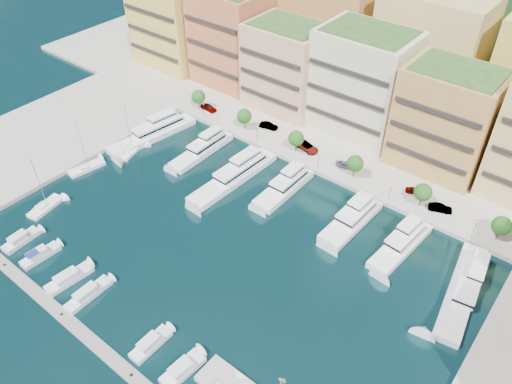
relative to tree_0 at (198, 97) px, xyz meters
The scene contains 47 objects.
ground 52.39m from the tree_0, 39.95° to the right, with size 400.00×400.00×0.00m, color black.
north_quay 49.34m from the tree_0, 35.47° to the left, with size 220.00×64.00×2.00m, color #9E998E.
west_quay 47.21m from the tree_0, 117.93° to the right, with size 34.00×76.00×2.00m, color #9E998E.
hillside 86.46m from the tree_0, 62.40° to the left, with size 240.00×40.00×58.00m, color #1B3C18.
south_pontoon 73.65m from the tree_0, 59.77° to the right, with size 72.00×2.20×0.35m, color gray.
apartment_0 31.96m from the tree_0, 147.61° to the left, with size 22.00×16.50×24.80m.
apartment_1 21.20m from the tree_0, 102.21° to the left, with size 20.00×16.50×26.80m.
apartment_2 24.86m from the tree_0, 44.13° to the left, with size 20.00×15.50×22.80m.
apartment_3 43.22m from the tree_0, 25.95° to the left, with size 22.00×16.50×25.80m.
apartment_4 62.75m from the tree_0, 15.37° to the left, with size 20.00×15.50×23.80m.
backblock_0 44.63m from the tree_0, 110.32° to the left, with size 26.00×18.00×30.00m, color beige.
backblock_1 44.63m from the tree_0, 69.68° to the left, with size 26.00×18.00×30.00m, color #B88545.
backblock_2 61.58m from the tree_0, 41.99° to the left, with size 26.00×18.00×30.00m, color #D3BE6F.
tree_0 is the anchor object (origin of this frame).
tree_1 16.00m from the tree_0, ahead, with size 3.80×3.80×5.65m.
tree_2 32.00m from the tree_0, ahead, with size 3.80×3.80×5.65m.
tree_3 48.00m from the tree_0, ahead, with size 3.80×3.80×5.65m.
tree_4 64.00m from the tree_0, ahead, with size 3.80×3.80×5.65m.
tree_5 80.00m from the tree_0, ahead, with size 3.80×3.80×5.65m.
lamppost_0 4.70m from the tree_0, 29.90° to the right, with size 0.30×0.30×4.20m.
lamppost_1 22.14m from the tree_0, ahead, with size 0.30×0.30×4.20m.
lamppost_2 40.08m from the tree_0, ahead, with size 0.30×0.30×4.20m.
lamppost_3 58.05m from the tree_0, ahead, with size 0.30×0.30×4.20m.
lamppost_4 76.04m from the tree_0, ahead, with size 0.30×0.30×4.20m.
yacht_0 15.99m from the tree_0, 92.32° to the right, with size 8.11×24.60×7.30m.
yacht_1 19.50m from the tree_0, 43.33° to the right, with size 4.54×18.82×7.30m.
yacht_2 31.39m from the tree_0, 30.80° to the right, with size 5.91×25.23×7.30m.
yacht_3 40.08m from the tree_0, 17.84° to the right, with size 4.75×16.88×7.30m.
yacht_4 56.54m from the tree_0, 12.63° to the right, with size 5.76×17.21×7.30m.
yacht_5 67.34m from the tree_0, 10.61° to the right, with size 5.86×17.53×7.30m.
yacht_6 81.08m from the tree_0, 10.96° to the right, with size 7.92×24.19×7.30m.
cruiser_0 58.62m from the tree_0, 83.37° to the right, with size 2.95×7.64×2.55m.
cruiser_1 59.76m from the tree_0, 77.04° to the right, with size 2.74×7.66×2.66m.
cruiser_2 62.45m from the tree_0, 68.82° to the right, with size 3.51×9.00×2.55m.
cruiser_3 64.73m from the tree_0, 64.08° to the right, with size 2.60×8.94×2.55m.
cruiser_5 73.24m from the tree_0, 52.59° to the right, with size 2.49×7.41×2.55m.
cruiser_6 77.81m from the tree_0, 48.38° to the right, with size 3.34×7.61×2.55m.
sailboat_0 49.52m from the tree_0, 87.96° to the right, with size 4.19×8.33×13.20m.
sailboat_2 24.68m from the tree_0, 90.03° to the right, with size 4.75×8.21×13.20m.
sailboat_1 35.74m from the tree_0, 94.57° to the right, with size 4.26×8.90×13.20m.
tender_1 81.71m from the tree_0, 37.62° to the right, with size 1.32×1.52×0.80m, color beige.
car_0 3.93m from the tree_0, 25.08° to the left, with size 2.01×4.99×1.70m, color gray.
car_1 21.32m from the tree_0, 11.05° to the left, with size 1.66×4.76×1.57m, color gray.
car_2 34.08m from the tree_0, ahead, with size 2.80×6.08×1.69m, color gray.
car_3 45.04m from the tree_0, ahead, with size 1.89×4.65×1.35m, color gray.
car_4 61.56m from the tree_0, ahead, with size 1.62×4.03×1.37m, color gray.
car_5 68.06m from the tree_0, ahead, with size 1.67×4.79×1.58m, color gray.
Camera 1 is at (46.24, -49.76, 70.91)m, focal length 35.00 mm.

